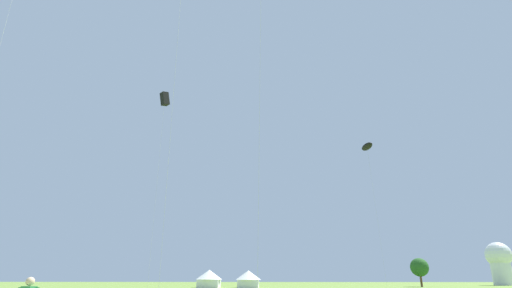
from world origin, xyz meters
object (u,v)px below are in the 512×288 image
festival_tent_right (248,278)px  tree_distant_left (419,267)px  observatory_dome (500,261)px  kite_black_parafoil (367,147)px  festival_tent_left (209,278)px  kite_black_box (165,99)px

festival_tent_right → tree_distant_left: (36.05, 11.91, 2.20)m
festival_tent_right → observatory_dome: size_ratio=0.45×
kite_black_parafoil → tree_distant_left: size_ratio=3.63×
festival_tent_left → festival_tent_right: festival_tent_left is taller
kite_black_parafoil → observatory_dome: kite_black_parafoil is taller
kite_black_parafoil → kite_black_box: (-28.89, -10.44, 3.84)m
festival_tent_left → kite_black_parafoil: bearing=-36.6°
kite_black_box → tree_distant_left: bearing=43.3°
festival_tent_left → tree_distant_left: 45.21m
kite_black_box → festival_tent_right: bearing=73.4°
kite_black_parafoil → observatory_dome: bearing=49.9°
festival_tent_left → observatory_dome: (71.03, 31.83, 4.21)m
tree_distant_left → festival_tent_left: bearing=-164.7°
festival_tent_left → tree_distant_left: size_ratio=0.85×
kite_black_parafoil → observatory_dome: 69.63m
kite_black_box → kite_black_parafoil: bearing=19.9°
festival_tent_left → observatory_dome: 77.95m
festival_tent_left → festival_tent_right: 7.51m
kite_black_box → observatory_dome: bearing=40.7°
kite_black_parafoil → festival_tent_left: size_ratio=4.26×
kite_black_parafoil → tree_distant_left: (16.32, 32.16, -16.88)m
kite_black_parafoil → kite_black_box: kite_black_box is taller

